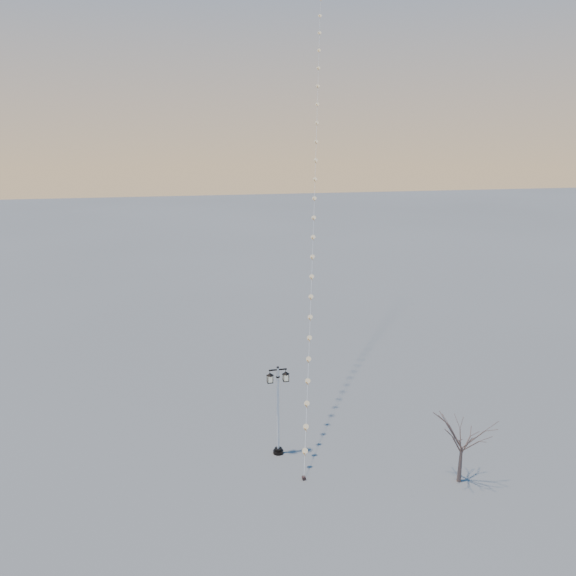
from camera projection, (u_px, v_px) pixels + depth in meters
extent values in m
plane|color=#5F5F5F|center=(295.00, 492.00, 28.84)|extent=(300.00, 300.00, 0.00)
cylinder|color=black|center=(278.00, 452.00, 32.32)|extent=(0.59, 0.59, 0.17)
cylinder|color=black|center=(278.00, 449.00, 32.28)|extent=(0.42, 0.42, 0.15)
cylinder|color=silver|center=(278.00, 408.00, 31.62)|extent=(0.14, 0.14, 4.95)
cylinder|color=black|center=(278.00, 377.00, 31.13)|extent=(0.21, 0.21, 0.06)
cube|color=black|center=(278.00, 370.00, 31.02)|extent=(1.00, 0.08, 0.06)
sphere|color=black|center=(278.00, 368.00, 30.98)|extent=(0.15, 0.15, 0.15)
pyramid|color=black|center=(270.00, 373.00, 30.96)|extent=(0.46, 0.46, 0.15)
cube|color=beige|center=(270.00, 379.00, 31.05)|extent=(0.27, 0.27, 0.36)
cube|color=black|center=(270.00, 382.00, 31.10)|extent=(0.32, 0.32, 0.04)
pyramid|color=black|center=(286.00, 372.00, 31.15)|extent=(0.46, 0.46, 0.15)
cube|color=beige|center=(286.00, 377.00, 31.24)|extent=(0.27, 0.27, 0.36)
cube|color=black|center=(286.00, 381.00, 31.29)|extent=(0.32, 0.32, 0.04)
cone|color=brown|center=(460.00, 464.00, 29.47)|extent=(0.24, 0.24, 2.00)
cylinder|color=#2E1D1B|center=(304.00, 478.00, 29.82)|extent=(0.20, 0.20, 0.20)
cylinder|color=black|center=(304.00, 477.00, 29.82)|extent=(0.03, 0.03, 0.25)
cone|color=orange|center=(316.00, 126.00, 41.00)|extent=(0.08, 0.08, 0.28)
cylinder|color=white|center=(304.00, 469.00, 29.69)|extent=(0.02, 0.02, 0.81)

